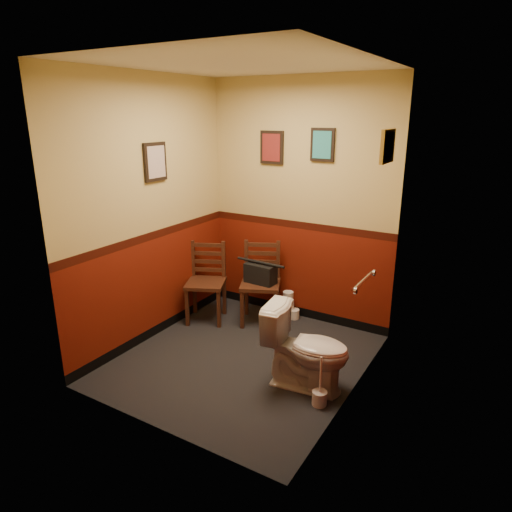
% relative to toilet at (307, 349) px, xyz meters
% --- Properties ---
extents(floor, '(2.20, 2.40, 0.00)m').
position_rel_toilet_xyz_m(floor, '(-0.72, 0.10, -0.37)').
color(floor, black).
rests_on(floor, ground).
extents(ceiling, '(2.20, 2.40, 0.00)m').
position_rel_toilet_xyz_m(ceiling, '(-0.72, 0.10, 2.33)').
color(ceiling, silver).
rests_on(ceiling, ground).
extents(wall_back, '(2.20, 0.00, 2.70)m').
position_rel_toilet_xyz_m(wall_back, '(-0.72, 1.30, 0.98)').
color(wall_back, '#5F1509').
rests_on(wall_back, ground).
extents(wall_front, '(2.20, 0.00, 2.70)m').
position_rel_toilet_xyz_m(wall_front, '(-0.72, -1.10, 0.98)').
color(wall_front, '#5F1509').
rests_on(wall_front, ground).
extents(wall_left, '(0.00, 2.40, 2.70)m').
position_rel_toilet_xyz_m(wall_left, '(-1.82, 0.10, 0.98)').
color(wall_left, '#5F1509').
rests_on(wall_left, ground).
extents(wall_right, '(0.00, 2.40, 2.70)m').
position_rel_toilet_xyz_m(wall_right, '(0.38, 0.10, 0.98)').
color(wall_right, '#5F1509').
rests_on(wall_right, ground).
extents(grab_bar, '(0.05, 0.56, 0.06)m').
position_rel_toilet_xyz_m(grab_bar, '(0.35, 0.35, 0.58)').
color(grab_bar, silver).
rests_on(grab_bar, wall_right).
extents(framed_print_back_a, '(0.28, 0.04, 0.36)m').
position_rel_toilet_xyz_m(framed_print_back_a, '(-1.07, 1.28, 1.58)').
color(framed_print_back_a, black).
rests_on(framed_print_back_a, wall_back).
extents(framed_print_back_b, '(0.26, 0.04, 0.34)m').
position_rel_toilet_xyz_m(framed_print_back_b, '(-0.47, 1.28, 1.63)').
color(framed_print_back_b, black).
rests_on(framed_print_back_b, wall_back).
extents(framed_print_left, '(0.04, 0.30, 0.38)m').
position_rel_toilet_xyz_m(framed_print_left, '(-1.80, 0.20, 1.48)').
color(framed_print_left, black).
rests_on(framed_print_left, wall_left).
extents(framed_print_right, '(0.04, 0.34, 0.28)m').
position_rel_toilet_xyz_m(framed_print_right, '(0.36, 0.70, 1.68)').
color(framed_print_right, olive).
rests_on(framed_print_right, wall_right).
extents(toilet, '(0.80, 0.51, 0.73)m').
position_rel_toilet_xyz_m(toilet, '(0.00, 0.00, 0.00)').
color(toilet, white).
rests_on(toilet, floor).
extents(toilet_brush, '(0.12, 0.12, 0.45)m').
position_rel_toilet_xyz_m(toilet_brush, '(0.21, -0.19, -0.30)').
color(toilet_brush, silver).
rests_on(toilet_brush, floor).
extents(chair_left, '(0.56, 0.56, 0.90)m').
position_rel_toilet_xyz_m(chair_left, '(-1.59, 0.69, 0.09)').
color(chair_left, '#4D2617').
rests_on(chair_left, floor).
extents(chair_right, '(0.57, 0.57, 0.93)m').
position_rel_toilet_xyz_m(chair_right, '(-1.02, 0.96, 0.10)').
color(chair_right, '#4D2617').
rests_on(chair_right, floor).
extents(handbag, '(0.36, 0.19, 0.26)m').
position_rel_toilet_xyz_m(handbag, '(-1.00, 0.92, 0.23)').
color(handbag, black).
rests_on(handbag, chair_right).
extents(tp_stack, '(0.26, 0.16, 0.33)m').
position_rel_toilet_xyz_m(tp_stack, '(-0.77, 1.19, -0.23)').
color(tp_stack, silver).
rests_on(tp_stack, floor).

